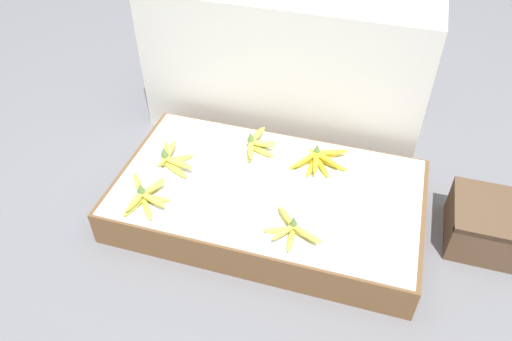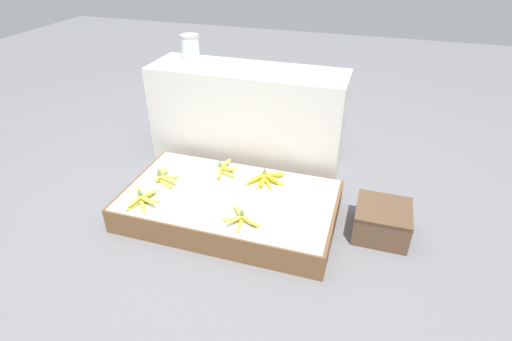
% 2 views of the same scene
% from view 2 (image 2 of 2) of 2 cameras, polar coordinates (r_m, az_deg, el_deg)
% --- Properties ---
extents(ground_plane, '(10.00, 10.00, 0.00)m').
position_cam_2_polar(ground_plane, '(2.48, -3.70, -6.50)').
color(ground_plane, slate).
extents(display_platform, '(1.27, 0.72, 0.16)m').
position_cam_2_polar(display_platform, '(2.43, -3.77, -5.00)').
color(display_platform, brown).
rests_on(display_platform, ground_plane).
extents(back_vendor_table, '(1.34, 0.41, 0.72)m').
position_cam_2_polar(back_vendor_table, '(2.85, -1.19, 7.44)').
color(back_vendor_table, beige).
rests_on(back_vendor_table, ground_plane).
extents(wooden_crate, '(0.30, 0.30, 0.18)m').
position_cam_2_polar(wooden_crate, '(2.40, 17.54, -6.88)').
color(wooden_crate, brown).
rests_on(wooden_crate, ground_plane).
extents(banana_bunch_front_left, '(0.22, 0.25, 0.09)m').
position_cam_2_polar(banana_bunch_front_left, '(2.40, -15.91, -3.81)').
color(banana_bunch_front_left, '#DBCC4C').
rests_on(banana_bunch_front_left, display_platform).
extents(banana_bunch_front_midright, '(0.23, 0.22, 0.08)m').
position_cam_2_polar(banana_bunch_front_midright, '(2.16, -2.15, -6.83)').
color(banana_bunch_front_midright, '#DBCC4C').
rests_on(banana_bunch_front_midright, display_platform).
extents(banana_bunch_middle_left, '(0.21, 0.21, 0.10)m').
position_cam_2_polar(banana_bunch_middle_left, '(2.55, -12.99, -0.92)').
color(banana_bunch_middle_left, '#DBCC4C').
rests_on(banana_bunch_middle_left, display_platform).
extents(banana_bunch_back_midleft, '(0.14, 0.24, 0.09)m').
position_cam_2_polar(banana_bunch_back_midleft, '(2.58, -4.58, 0.18)').
color(banana_bunch_back_midleft, '#DBCC4C').
rests_on(banana_bunch_back_midleft, display_platform).
extents(banana_bunch_back_midright, '(0.25, 0.21, 0.09)m').
position_cam_2_polar(banana_bunch_back_midright, '(2.48, 1.46, -1.15)').
color(banana_bunch_back_midright, yellow).
rests_on(banana_bunch_back_midright, display_platform).
extents(glass_jar, '(0.13, 0.13, 0.18)m').
position_cam_2_polar(glass_jar, '(2.92, -9.36, 16.96)').
color(glass_jar, silver).
rests_on(glass_jar, back_vendor_table).
extents(foam_tray_white, '(0.29, 0.17, 0.02)m').
position_cam_2_polar(foam_tray_white, '(2.65, 4.54, 13.91)').
color(foam_tray_white, white).
rests_on(foam_tray_white, back_vendor_table).
extents(foam_tray_dark, '(0.29, 0.17, 0.02)m').
position_cam_2_polar(foam_tray_dark, '(2.79, -4.80, 14.85)').
color(foam_tray_dark, white).
rests_on(foam_tray_dark, back_vendor_table).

